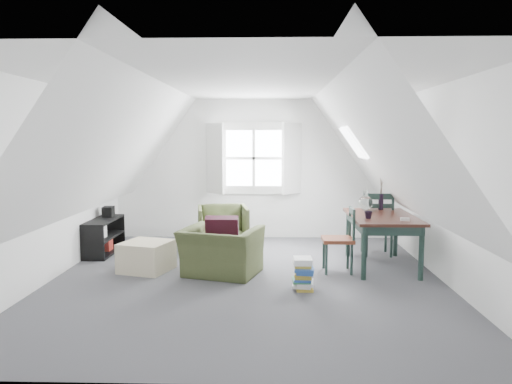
{
  "coord_description": "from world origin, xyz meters",
  "views": [
    {
      "loc": [
        0.31,
        -6.25,
        1.82
      ],
      "look_at": [
        0.1,
        0.6,
        1.07
      ],
      "focal_mm": 35.0,
      "sensor_mm": 36.0,
      "label": 1
    }
  ],
  "objects_px": {
    "dining_chair_far": "(377,222)",
    "media_shelf": "(103,238)",
    "ottoman": "(147,256)",
    "dining_chair_near": "(340,238)",
    "magazine_stack": "(303,274)",
    "armchair_near": "(221,275)",
    "dining_table": "(382,222)",
    "armchair_far": "(223,250)"
  },
  "relations": [
    {
      "from": "dining_table",
      "to": "dining_chair_near",
      "type": "bearing_deg",
      "value": -154.77
    },
    {
      "from": "armchair_far",
      "to": "dining_chair_near",
      "type": "xyz_separation_m",
      "value": [
        1.72,
        -1.25,
        0.46
      ]
    },
    {
      "from": "armchair_near",
      "to": "dining_table",
      "type": "relative_size",
      "value": 0.66
    },
    {
      "from": "ottoman",
      "to": "media_shelf",
      "type": "distance_m",
      "value": 1.35
    },
    {
      "from": "armchair_far",
      "to": "media_shelf",
      "type": "bearing_deg",
      "value": 179.85
    },
    {
      "from": "ottoman",
      "to": "media_shelf",
      "type": "bearing_deg",
      "value": 133.5
    },
    {
      "from": "dining_table",
      "to": "ottoman",
      "type": "bearing_deg",
      "value": -173.73
    },
    {
      "from": "dining_chair_far",
      "to": "dining_chair_near",
      "type": "bearing_deg",
      "value": 44.69
    },
    {
      "from": "armchair_near",
      "to": "ottoman",
      "type": "distance_m",
      "value": 1.08
    },
    {
      "from": "armchair_far",
      "to": "dining_chair_far",
      "type": "distance_m",
      "value": 2.49
    },
    {
      "from": "dining_chair_far",
      "to": "media_shelf",
      "type": "distance_m",
      "value": 4.29
    },
    {
      "from": "armchair_far",
      "to": "armchair_near",
      "type": "bearing_deg",
      "value": -94.64
    },
    {
      "from": "ottoman",
      "to": "magazine_stack",
      "type": "relative_size",
      "value": 1.59
    },
    {
      "from": "dining_table",
      "to": "media_shelf",
      "type": "xyz_separation_m",
      "value": [
        -4.19,
        0.67,
        -0.39
      ]
    },
    {
      "from": "ottoman",
      "to": "dining_chair_near",
      "type": "distance_m",
      "value": 2.65
    },
    {
      "from": "ottoman",
      "to": "dining_chair_near",
      "type": "relative_size",
      "value": 0.69
    },
    {
      "from": "dining_table",
      "to": "dining_chair_far",
      "type": "height_order",
      "value": "dining_chair_far"
    },
    {
      "from": "armchair_far",
      "to": "ottoman",
      "type": "xyz_separation_m",
      "value": [
        -0.93,
        -1.28,
        0.2
      ]
    },
    {
      "from": "magazine_stack",
      "to": "armchair_far",
      "type": "bearing_deg",
      "value": 119.55
    },
    {
      "from": "dining_table",
      "to": "dining_chair_far",
      "type": "distance_m",
      "value": 0.73
    },
    {
      "from": "armchair_far",
      "to": "media_shelf",
      "type": "relative_size",
      "value": 0.76
    },
    {
      "from": "magazine_stack",
      "to": "ottoman",
      "type": "bearing_deg",
      "value": 159.56
    },
    {
      "from": "dining_chair_near",
      "to": "media_shelf",
      "type": "height_order",
      "value": "dining_chair_near"
    },
    {
      "from": "armchair_near",
      "to": "armchair_far",
      "type": "height_order",
      "value": "armchair_far"
    },
    {
      "from": "armchair_far",
      "to": "magazine_stack",
      "type": "relative_size",
      "value": 2.12
    },
    {
      "from": "dining_table",
      "to": "magazine_stack",
      "type": "bearing_deg",
      "value": -136.05
    },
    {
      "from": "dining_chair_near",
      "to": "armchair_far",
      "type": "bearing_deg",
      "value": -133.95
    },
    {
      "from": "armchair_near",
      "to": "dining_chair_far",
      "type": "distance_m",
      "value": 2.65
    },
    {
      "from": "dining_chair_near",
      "to": "media_shelf",
      "type": "xyz_separation_m",
      "value": [
        -3.57,
        0.95,
        -0.21
      ]
    },
    {
      "from": "dining_chair_far",
      "to": "ottoman",
      "type": "bearing_deg",
      "value": 7.18
    },
    {
      "from": "magazine_stack",
      "to": "dining_chair_near",
      "type": "bearing_deg",
      "value": 55.91
    },
    {
      "from": "dining_table",
      "to": "magazine_stack",
      "type": "xyz_separation_m",
      "value": [
        -1.16,
        -1.09,
        -0.45
      ]
    },
    {
      "from": "dining_chair_far",
      "to": "dining_chair_near",
      "type": "relative_size",
      "value": 1.12
    },
    {
      "from": "armchair_near",
      "to": "dining_chair_far",
      "type": "height_order",
      "value": "dining_chair_far"
    },
    {
      "from": "ottoman",
      "to": "media_shelf",
      "type": "relative_size",
      "value": 0.57
    },
    {
      "from": "magazine_stack",
      "to": "dining_chair_far",
      "type": "bearing_deg",
      "value": 55.11
    },
    {
      "from": "armchair_near",
      "to": "magazine_stack",
      "type": "height_order",
      "value": "magazine_stack"
    },
    {
      "from": "magazine_stack",
      "to": "media_shelf",
      "type": "bearing_deg",
      "value": 149.78
    },
    {
      "from": "armchair_near",
      "to": "dining_chair_far",
      "type": "xyz_separation_m",
      "value": [
        2.31,
        1.19,
        0.51
      ]
    },
    {
      "from": "ottoman",
      "to": "dining_chair_far",
      "type": "distance_m",
      "value": 3.52
    },
    {
      "from": "dining_table",
      "to": "armchair_near",
      "type": "bearing_deg",
      "value": -166.91
    },
    {
      "from": "dining_chair_far",
      "to": "dining_chair_near",
      "type": "distance_m",
      "value": 1.22
    }
  ]
}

